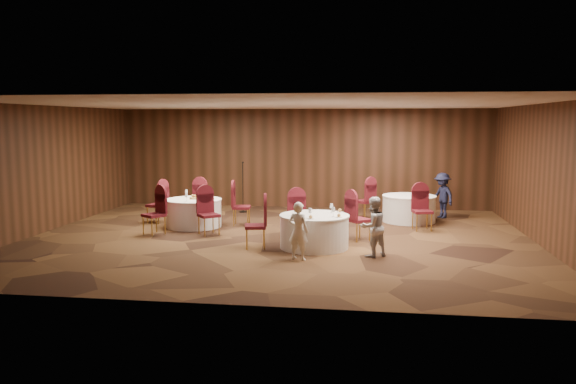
# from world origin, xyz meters

# --- Properties ---
(ground) EXTENTS (12.00, 12.00, 0.00)m
(ground) POSITION_xyz_m (0.00, 0.00, 0.00)
(ground) COLOR black
(ground) RESTS_ON ground
(room_shell) EXTENTS (12.00, 12.00, 12.00)m
(room_shell) POSITION_xyz_m (0.00, 0.00, 1.96)
(room_shell) COLOR silver
(room_shell) RESTS_ON ground
(table_main) EXTENTS (1.55, 1.55, 0.74)m
(table_main) POSITION_xyz_m (0.95, -0.90, 0.38)
(table_main) COLOR silver
(table_main) RESTS_ON ground
(table_left) EXTENTS (1.49, 1.49, 0.74)m
(table_left) POSITION_xyz_m (-2.48, 1.17, 0.38)
(table_left) COLOR silver
(table_left) RESTS_ON ground
(table_right) EXTENTS (1.49, 1.49, 0.74)m
(table_right) POSITION_xyz_m (3.27, 2.73, 0.38)
(table_right) COLOR silver
(table_right) RESTS_ON ground
(chairs_main) EXTENTS (2.93, 2.10, 1.00)m
(chairs_main) POSITION_xyz_m (0.63, -0.25, 0.50)
(chairs_main) COLOR #420D0D
(chairs_main) RESTS_ON ground
(chairs_left) EXTENTS (3.01, 3.15, 1.00)m
(chairs_left) POSITION_xyz_m (-2.49, 1.17, 0.50)
(chairs_left) COLOR #420D0D
(chairs_left) RESTS_ON ground
(chairs_right) EXTENTS (2.16, 2.32, 1.00)m
(chairs_right) POSITION_xyz_m (2.77, 2.34, 0.50)
(chairs_right) COLOR #420D0D
(chairs_right) RESTS_ON ground
(tabletop_main) EXTENTS (1.04, 1.12, 0.22)m
(tabletop_main) POSITION_xyz_m (1.10, -0.99, 0.84)
(tabletop_main) COLOR silver
(tabletop_main) RESTS_ON table_main
(tabletop_left) EXTENTS (0.76, 0.80, 0.22)m
(tabletop_left) POSITION_xyz_m (-2.48, 1.19, 0.82)
(tabletop_left) COLOR silver
(tabletop_left) RESTS_ON table_left
(tabletop_right) EXTENTS (0.08, 0.08, 0.22)m
(tabletop_right) POSITION_xyz_m (3.48, 2.47, 0.90)
(tabletop_right) COLOR silver
(tabletop_right) RESTS_ON table_right
(mic_stand) EXTENTS (0.24, 0.24, 1.57)m
(mic_stand) POSITION_xyz_m (-1.70, 3.71, 0.46)
(mic_stand) COLOR black
(mic_stand) RESTS_ON ground
(woman_a) EXTENTS (0.50, 0.40, 1.19)m
(woman_a) POSITION_xyz_m (0.73, -2.05, 0.60)
(woman_a) COLOR white
(woman_a) RESTS_ON ground
(woman_b) EXTENTS (0.77, 0.75, 1.25)m
(woman_b) POSITION_xyz_m (2.23, -1.55, 0.63)
(woman_b) COLOR silver
(woman_b) RESTS_ON ground
(man_c) EXTENTS (0.87, 0.98, 1.32)m
(man_c) POSITION_xyz_m (4.26, 3.49, 0.66)
(man_c) COLOR black
(man_c) RESTS_ON ground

